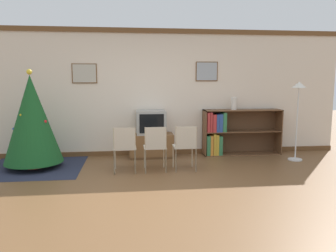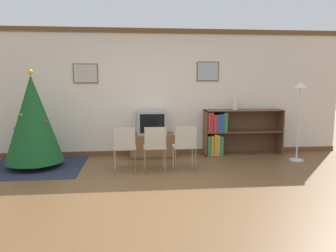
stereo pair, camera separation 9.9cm
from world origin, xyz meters
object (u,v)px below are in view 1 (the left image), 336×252
bookshelf (227,132)px  christmas_tree (32,119)px  standing_lamp (298,100)px  folding_chair_left (125,146)px  vase (234,103)px  folding_chair_right (185,145)px  tv_console (151,146)px  television (151,122)px  folding_chair_center (155,146)px

bookshelf → christmas_tree: bearing=-170.7°
bookshelf → standing_lamp: bearing=-27.8°
folding_chair_left → vase: bearing=26.8°
standing_lamp → folding_chair_right: bearing=-167.7°
bookshelf → vase: vase is taller
folding_chair_right → bookshelf: bookshelf is taller
folding_chair_right → vase: 1.85m
tv_console → standing_lamp: (2.91, -0.59, 0.97)m
folding_chair_right → standing_lamp: size_ratio=0.51×
tv_console → television: television is taller
vase → standing_lamp: bearing=-30.8°
tv_console → vase: (1.80, 0.07, 0.87)m
folding_chair_right → bookshelf: 1.63m
standing_lamp → television: bearing=168.5°
christmas_tree → folding_chair_center: (2.22, -0.54, -0.44)m
television → vase: 1.84m
vase → bookshelf: bearing=-178.5°
bookshelf → vase: 0.64m
tv_console → folding_chair_center: bearing=-90.0°
folding_chair_center → vase: bearing=33.2°
folding_chair_right → folding_chair_center: bearing=180.0°
christmas_tree → television: 2.30m
christmas_tree → standing_lamp: christmas_tree is taller
christmas_tree → bookshelf: bearing=9.3°
folding_chair_right → standing_lamp: 2.54m
folding_chair_left → standing_lamp: standing_lamp is taller
television → folding_chair_left: size_ratio=0.74×
tv_console → folding_chair_left: bearing=-115.8°
folding_chair_center → folding_chair_right: (0.54, 0.00, 0.00)m
folding_chair_left → tv_console: bearing=64.2°
christmas_tree → standing_lamp: bearing=-0.3°
television → folding_chair_center: 1.14m
christmas_tree → vase: size_ratio=6.61×
television → bookshelf: 1.69m
tv_console → bookshelf: size_ratio=0.54×
television → vase: bearing=2.2°
folding_chair_left → folding_chair_right: size_ratio=1.00×
tv_console → standing_lamp: standing_lamp is taller
tv_console → vase: vase is taller
tv_console → standing_lamp: 3.13m
tv_console → folding_chair_center: size_ratio=1.12×
television → folding_chair_right: bearing=-64.2°
vase → standing_lamp: standing_lamp is taller
folding_chair_left → folding_chair_center: (0.54, 0.00, 0.00)m
christmas_tree → bookshelf: size_ratio=1.06×
television → bookshelf: size_ratio=0.35×
christmas_tree → television: bearing=14.3°
christmas_tree → television: size_ratio=3.00×
folding_chair_left → standing_lamp: bearing=8.6°
folding_chair_left → television: bearing=64.2°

